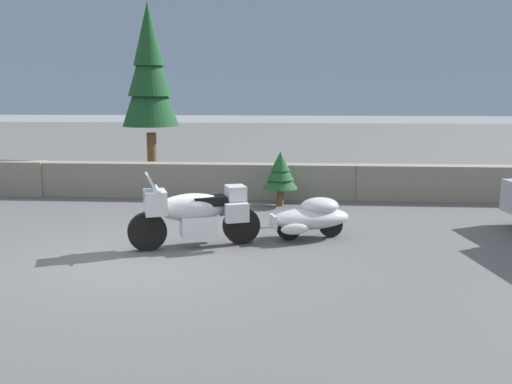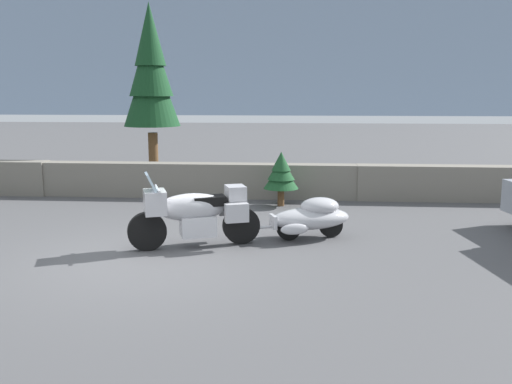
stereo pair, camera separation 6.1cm
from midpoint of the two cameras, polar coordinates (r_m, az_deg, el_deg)
The scene contains 7 objects.
ground_plane at distance 9.23m, azimuth -11.74°, elevation -6.80°, with size 80.00×80.00×0.00m, color #4C4C4F.
stone_guard_wall at distance 14.32m, azimuth -5.63°, elevation 1.21°, with size 24.00×0.55×0.89m.
distant_ridgeline at distance 104.09m, azimuth 3.16°, elevation 13.14°, with size 240.00×80.00×16.00m, color #7F93AD.
touring_motorcycle at distance 9.68m, azimuth -6.14°, elevation -2.04°, with size 2.22×1.20×1.33m.
car_shaped_trailer at distance 10.27m, azimuth 5.80°, elevation -2.53°, with size 2.19×1.17×0.76m.
pine_tree_tall at distance 16.58m, azimuth -10.61°, elevation 12.00°, with size 1.62×1.62×5.16m.
pine_sapling_near at distance 13.11m, azimuth 2.71°, elevation 2.03°, with size 0.83×0.83×1.29m.
Camera 2 is at (2.56, -8.47, 2.67)m, focal length 39.12 mm.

